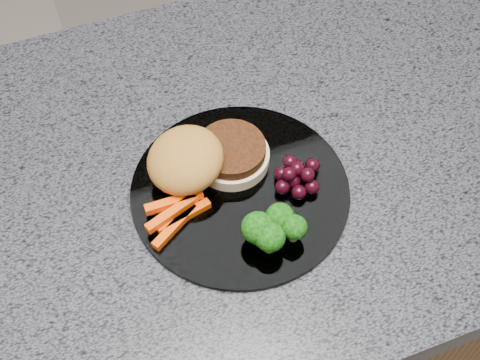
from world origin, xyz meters
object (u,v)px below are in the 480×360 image
Objects in this scene: plate at (240,191)px; island_cabinet at (172,335)px; burger at (202,160)px; grape_bunch at (297,176)px.

island_cabinet is at bearing 155.08° from plate.
grape_bunch is at bearing -35.62° from burger.
burger is at bearing -6.75° from island_cabinet.
plate is 4.09× the size of grape_bunch.
burger reaches higher than plate.
burger reaches higher than island_cabinet.
plate reaches higher than island_cabinet.
island_cabinet is 0.52m from grape_bunch.
island_cabinet is 7.54× the size of burger.
island_cabinet is 18.89× the size of grape_bunch.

